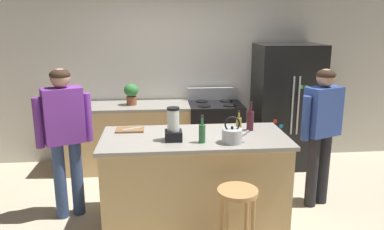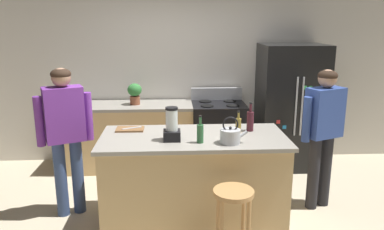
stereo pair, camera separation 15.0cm
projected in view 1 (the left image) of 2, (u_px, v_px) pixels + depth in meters
The scene contains 17 objects.
ground_plane at pixel (194, 218), 4.21m from camera, with size 14.00×14.00×0.00m, color beige.
back_wall at pixel (182, 72), 5.76m from camera, with size 8.00×0.10×2.70m, color silver.
kitchen_island at pixel (194, 178), 4.09m from camera, with size 1.93×0.90×0.94m.
back_counter_run at pixel (129, 137), 5.52m from camera, with size 2.00×0.64×0.94m.
refrigerator at pixel (286, 106), 5.56m from camera, with size 0.90×0.73×1.78m.
stove_range at pixel (215, 134), 5.60m from camera, with size 0.76×0.65×1.12m.
person_by_island_left at pixel (64, 130), 4.04m from camera, with size 0.58×0.36×1.64m.
person_by_sink_right at pixel (322, 125), 4.30m from camera, with size 0.58×0.36×1.60m.
bar_stool at pixel (237, 205), 3.39m from camera, with size 0.36×0.36×0.68m.
potted_plant at pixel (131, 93), 5.36m from camera, with size 0.20×0.20×0.30m.
blender_appliance at pixel (173, 127), 3.80m from camera, with size 0.17×0.17×0.34m.
bottle_olive_oil at pixel (202, 133), 3.74m from camera, with size 0.07×0.07×0.28m.
bottle_vinegar at pixel (239, 124), 4.10m from camera, with size 0.06×0.06×0.24m.
bottle_wine at pixel (250, 120), 4.16m from camera, with size 0.08×0.08×0.32m.
tea_kettle at pixel (232, 135), 3.74m from camera, with size 0.28×0.20×0.27m.
cutting_board at pixel (130, 130), 4.16m from camera, with size 0.30×0.20×0.02m, color brown.
chef_knife at pixel (132, 129), 4.16m from camera, with size 0.22×0.03×0.01m, color #B7BABF.
Camera 1 is at (-0.36, -3.78, 2.13)m, focal length 35.85 mm.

